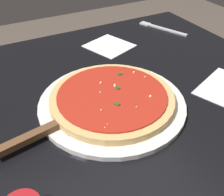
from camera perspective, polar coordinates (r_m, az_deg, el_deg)
name	(u,v)px	position (r m, az deg, el deg)	size (l,w,h in m)	color
restaurant_table	(120,132)	(0.76, 1.76, -7.19)	(0.90, 0.79, 0.72)	black
serving_plate	(112,103)	(0.62, 0.00, -1.06)	(0.33, 0.33, 0.01)	white
pizza	(112,98)	(0.61, 0.00, 0.07)	(0.28, 0.28, 0.02)	#DBB26B
pizza_server	(47,130)	(0.55, -13.35, -6.50)	(0.22, 0.08, 0.01)	silver
napkin_folded_right	(109,46)	(0.88, -0.58, 10.85)	(0.12, 0.13, 0.00)	white
fork	(160,28)	(1.02, 10.02, 14.25)	(0.09, 0.18, 0.00)	silver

